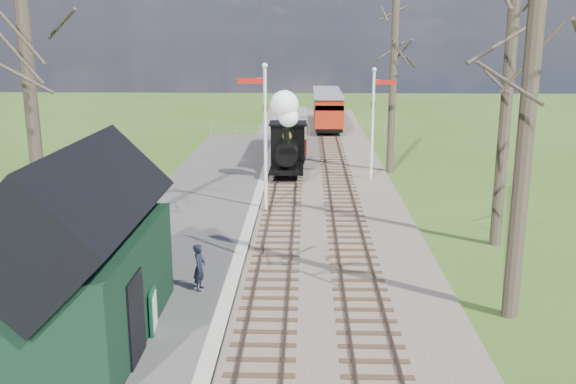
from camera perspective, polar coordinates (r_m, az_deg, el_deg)
The scene contains 18 objects.
distant_hills at distance 78.15m, azimuth 1.92°, elevation -3.53°, with size 114.40×48.00×22.02m.
ballast_bed at distance 32.95m, azimuth 2.17°, elevation 1.12°, with size 8.00×60.00×0.10m, color brown.
track_near at distance 32.95m, azimuth -0.09°, elevation 1.22°, with size 1.60×60.00×0.15m.
track_far at distance 32.97m, azimuth 4.43°, elevation 1.19°, with size 1.60×60.00×0.15m.
platform at distance 25.60m, azimuth -8.53°, elevation -2.73°, with size 5.00×44.00×0.20m, color #474442.
coping_strip at distance 25.29m, azimuth -3.39°, elevation -2.79°, with size 0.40×44.00×0.21m, color #B2AD9E.
station_shed at distance 15.93m, azimuth -17.95°, elevation -5.56°, with size 3.25×6.30×4.78m.
semaphore_near at distance 26.44m, azimuth -2.18°, elevation 5.78°, with size 1.22×0.24×6.22m.
semaphore_far at distance 32.54m, azimuth 7.68°, elevation 6.75°, with size 1.22×0.24×5.72m.
bare_trees at distance 20.33m, azimuth 2.63°, elevation 7.78°, with size 15.51×22.39×12.00m.
fence_line at distance 46.62m, azimuth 0.82°, elevation 5.59°, with size 12.60×0.08×1.00m.
locomotive at distance 33.20m, azimuth -0.08°, elevation 4.77°, with size 1.79×4.17×4.47m.
coach at distance 39.27m, azimuth 0.21°, elevation 5.41°, with size 2.09×7.15×2.19m.
red_carriage_a at distance 48.45m, azimuth 3.60°, elevation 7.10°, with size 2.17×5.37×2.28m.
red_carriage_b at distance 53.92m, azimuth 3.42°, elevation 7.81°, with size 2.17×5.37×2.28m.
sign_board at distance 16.40m, azimuth -11.89°, elevation -10.33°, with size 0.17×0.75×1.09m.
bench at distance 18.09m, azimuth -12.44°, elevation -8.47°, with size 0.48×1.51×0.86m.
person at distance 18.63m, azimuth -7.88°, elevation -6.63°, with size 0.50×0.33×1.38m, color black.
Camera 1 is at (1.01, -10.11, 7.44)m, focal length 40.00 mm.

